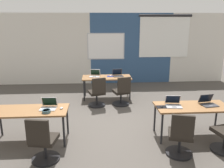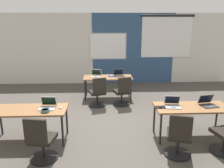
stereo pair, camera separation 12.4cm
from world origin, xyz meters
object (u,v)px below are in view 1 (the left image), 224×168
(desk_far_center, at_px, (107,79))
(laptop_far_right, at_px, (118,75))
(desk_near_left, at_px, (29,113))
(laptop_near_right_inner, at_px, (173,104))
(mouse_near_right_inner, at_px, (162,106))
(mouse_near_left_inner, at_px, (61,108))
(chair_near_right_inner, at_px, (180,138))
(laptop_near_left_inner, at_px, (49,106))
(chair_far_right, at_px, (122,93))
(chair_far_left, at_px, (97,94))
(desk_near_right, at_px, (192,108))
(chair_near_left_inner, at_px, (43,143))
(mouse_far_right, at_px, (110,76))
(laptop_far_left, at_px, (95,75))
(laptop_near_right_end, at_px, (208,103))
(snack_bowl, at_px, (46,111))

(desk_far_center, height_order, laptop_far_right, laptop_far_right)
(desk_near_left, bearing_deg, laptop_near_right_inner, 0.40)
(desk_far_center, relative_size, mouse_near_right_inner, 14.35)
(mouse_near_left_inner, relative_size, chair_near_right_inner, 0.12)
(laptop_far_right, height_order, mouse_near_right_inner, laptop_far_right)
(desk_far_center, height_order, laptop_near_left_inner, laptop_near_left_inner)
(chair_far_right, distance_m, chair_far_left, 0.75)
(desk_near_right, distance_m, chair_far_left, 2.90)
(chair_near_left_inner, distance_m, mouse_far_right, 3.96)
(chair_near_left_inner, height_order, chair_far_left, same)
(laptop_far_left, xyz_separation_m, chair_far_left, (0.07, -0.89, -0.39))
(laptop_near_right_end, xyz_separation_m, chair_near_right_inner, (-0.89, -0.82, -0.39))
(desk_near_left, xyz_separation_m, chair_near_left_inner, (0.44, -0.80, -0.28))
(chair_far_left, distance_m, laptop_near_right_end, 3.16)
(desk_far_center, bearing_deg, desk_near_left, -122.01)
(mouse_near_right_inner, height_order, snack_bowl, snack_bowl)
(chair_near_right_inner, bearing_deg, chair_far_left, -45.20)
(desk_far_center, relative_size, chair_near_right_inner, 1.74)
(desk_near_left, height_order, snack_bowl, snack_bowl)
(chair_far_left, xyz_separation_m, laptop_near_right_end, (2.44, -1.96, 0.39))
(laptop_near_left_inner, distance_m, chair_far_left, 2.24)
(laptop_near_right_inner, relative_size, chair_near_right_inner, 0.40)
(mouse_far_right, bearing_deg, laptop_near_right_inner, -67.03)
(chair_far_right, bearing_deg, chair_near_right_inner, 90.33)
(chair_far_left, relative_size, mouse_near_right_inner, 8.25)
(chair_far_right, bearing_deg, desk_near_right, 107.22)
(chair_near_right_inner, bearing_deg, laptop_near_right_end, -121.80)
(desk_near_left, height_order, chair_near_right_inner, chair_near_right_inner)
(desk_near_left, xyz_separation_m, desk_far_center, (1.75, 2.80, 0.00))
(mouse_near_right_inner, relative_size, chair_near_right_inner, 0.12)
(desk_near_right, xyz_separation_m, desk_far_center, (-1.75, 2.80, 0.00))
(chair_near_right_inner, bearing_deg, laptop_far_right, -61.24)
(laptop_far_right, relative_size, chair_far_left, 0.40)
(desk_near_left, relative_size, desk_near_right, 1.00)
(mouse_near_left_inner, xyz_separation_m, laptop_far_left, (0.69, 2.87, 0.03))
(chair_near_left_inner, bearing_deg, mouse_far_right, -101.83)
(chair_far_left, bearing_deg, mouse_near_right_inner, 107.31)
(laptop_far_right, xyz_separation_m, laptop_near_right_inner, (0.95, -2.87, -0.00))
(desk_far_center, bearing_deg, laptop_near_right_end, -52.40)
(desk_far_center, bearing_deg, laptop_near_right_inner, -64.40)
(laptop_near_left_inner, distance_m, snack_bowl, 0.24)
(desk_far_center, relative_size, laptop_near_right_inner, 4.38)
(laptop_near_right_end, bearing_deg, desk_near_right, 176.91)
(laptop_near_right_inner, relative_size, mouse_near_right_inner, 3.28)
(mouse_far_right, bearing_deg, mouse_near_right_inner, -72.09)
(laptop_near_left_inner, distance_m, laptop_far_right, 3.32)
(desk_far_center, bearing_deg, chair_near_left_inner, -110.06)
(desk_near_right, distance_m, laptop_near_right_inner, 0.43)
(chair_near_right_inner, bearing_deg, laptop_far_left, -50.52)
(mouse_near_left_inner, distance_m, laptop_near_right_end, 3.20)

